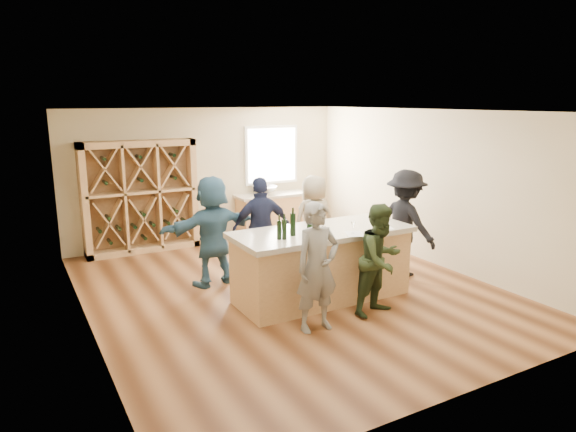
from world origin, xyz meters
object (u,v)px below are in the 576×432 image
tasting_counter_base (322,267)px  wine_bottle_e (310,224)px  wine_bottle_c (293,224)px  sink (265,190)px  wine_rack (140,197)px  wine_bottle_b (284,229)px  person_near_right (381,260)px  wine_bottle_a (279,230)px  wine_bottle_d (309,227)px  person_far_right (314,221)px  person_far_mid (262,228)px  person_server (405,223)px  person_near_left (317,267)px  person_far_left (213,231)px

tasting_counter_base → wine_bottle_e: 0.79m
wine_bottle_c → sink: bearing=68.8°
wine_rack → wine_bottle_b: wine_rack is taller
sink → person_near_right: 4.68m
tasting_counter_base → wine_bottle_e: (-0.30, -0.13, 0.73)m
wine_bottle_a → person_near_right: size_ratio=0.17×
wine_bottle_b → wine_bottle_e: bearing=9.3°
tasting_counter_base → wine_bottle_e: wine_bottle_e is taller
sink → wine_bottle_d: bearing=-108.3°
wine_rack → person_far_right: (2.50, -2.41, -0.27)m
wine_bottle_a → person_far_mid: size_ratio=0.15×
wine_bottle_b → wine_bottle_c: wine_bottle_c is taller
wine_bottle_d → person_near_right: 1.09m
tasting_counter_base → wine_bottle_a: size_ratio=9.80×
person_far_mid → sink: bearing=-109.1°
wine_bottle_c → wine_bottle_e: size_ratio=1.12×
person_far_mid → person_near_right: bearing=118.8°
wine_bottle_d → person_far_right: (1.13, 1.68, -0.39)m
person_near_right → person_server: (1.43, 1.10, 0.12)m
tasting_counter_base → person_server: bearing=7.1°
sink → wine_bottle_d: 4.24m
sink → person_server: person_server is taller
person_far_mid → person_far_right: 1.14m
wine_bottle_e → person_near_left: (-0.35, -0.76, -0.37)m
wine_bottle_d → person_far_left: person_far_left is taller
sink → tasting_counter_base: size_ratio=0.21×
wine_bottle_a → person_near_left: bearing=-76.4°
wine_bottle_e → person_far_mid: bearing=93.6°
wine_bottle_b → person_near_left: 0.78m
wine_bottle_a → person_far_left: 1.63m
wine_bottle_b → person_near_left: person_near_left is taller
tasting_counter_base → person_far_left: bearing=131.1°
wine_rack → person_far_left: 2.52m
wine_bottle_e → person_far_left: person_far_left is taller
wine_rack → wine_bottle_a: size_ratio=8.29×
wine_bottle_d → person_far_mid: (0.00, 1.52, -0.36)m
wine_bottle_b → person_far_left: 1.68m
wine_bottle_e → person_far_right: (1.04, 1.56, -0.39)m
wine_rack → person_near_right: wine_rack is taller
tasting_counter_base → wine_bottle_c: wine_bottle_c is taller
wine_bottle_c → wine_bottle_d: wine_bottle_c is taller
person_far_left → wine_rack: bearing=-84.6°
sink → person_far_mid: (-1.32, -2.50, -0.15)m
tasting_counter_base → person_near_right: 1.01m
wine_bottle_e → person_server: size_ratio=0.16×
sink → person_server: bearing=-75.9°
wine_bottle_e → person_far_mid: (-0.09, 1.40, -0.36)m
wine_bottle_c → person_far_mid: person_far_mid is taller
person_far_mid → person_far_left: 0.83m
wine_bottle_a → person_near_left: size_ratio=0.16×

